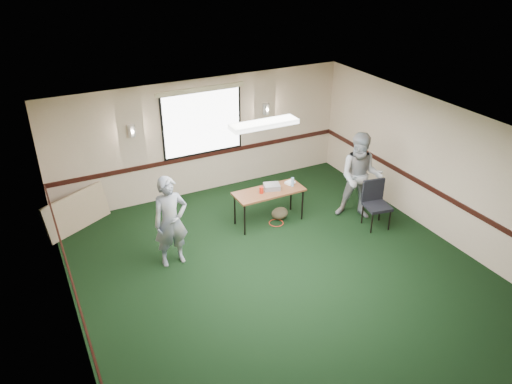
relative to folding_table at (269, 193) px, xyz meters
name	(u,v)px	position (x,y,z in m)	size (l,w,h in m)	color
ground	(289,282)	(-0.66, -2.00, -0.69)	(8.00, 8.00, 0.00)	black
room_shell	(237,157)	(-0.66, 0.12, 0.89)	(8.00, 8.02, 8.00)	#CDAC94
folding_table	(269,193)	(0.00, 0.00, 0.00)	(1.49, 0.60, 0.74)	brown
projector	(272,187)	(0.09, 0.05, 0.11)	(0.32, 0.27, 0.11)	gray
game_console	(290,183)	(0.56, 0.09, 0.08)	(0.19, 0.15, 0.05)	white
red_cup	(261,190)	(-0.19, -0.02, 0.12)	(0.09, 0.09, 0.13)	#B71D0C
water_bottle	(293,182)	(0.54, -0.04, 0.15)	(0.06, 0.06, 0.20)	#7CA8CB
duffel_bag	(280,213)	(0.27, 0.00, -0.56)	(0.37, 0.28, 0.26)	#493F29
cable_coil	(276,223)	(0.11, -0.14, -0.68)	(0.31, 0.31, 0.02)	red
folded_table	(77,212)	(-3.66, 1.58, -0.31)	(1.50, 0.06, 0.77)	tan
conference_chair	(375,200)	(1.92, -1.09, -0.11)	(0.57, 0.58, 0.99)	black
person_left	(171,222)	(-2.27, -0.48, 0.19)	(0.64, 0.42, 1.76)	#3A4B81
person_right	(360,177)	(1.82, -0.66, 0.27)	(0.93, 0.72, 1.91)	#7DA4C2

